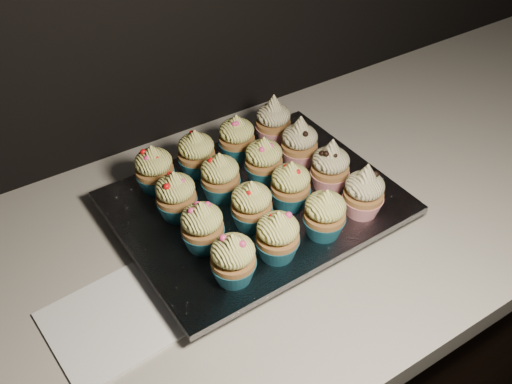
{
  "coord_description": "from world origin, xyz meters",
  "views": [
    {
      "loc": [
        -0.61,
        1.15,
        1.54
      ],
      "look_at": [
        -0.25,
        1.72,
        0.95
      ],
      "focal_mm": 40.0,
      "sensor_mm": 36.0,
      "label": 1
    }
  ],
  "objects": [
    {
      "name": "cupcake_0",
      "position": [
        -0.36,
        1.6,
        0.97
      ],
      "size": [
        0.06,
        0.06,
        0.08
      ],
      "color": "#17596E",
      "rests_on": "foil_lining"
    },
    {
      "name": "cupcake_9",
      "position": [
        -0.29,
        1.76,
        0.97
      ],
      "size": [
        0.06,
        0.06,
        0.08
      ],
      "color": "#17596E",
      "rests_on": "foil_lining"
    },
    {
      "name": "cupcake_3",
      "position": [
        -0.12,
        1.61,
        0.97
      ],
      "size": [
        0.06,
        0.06,
        0.1
      ],
      "color": "red",
      "rests_on": "foil_lining"
    },
    {
      "name": "cupcake_4",
      "position": [
        -0.36,
        1.68,
        0.97
      ],
      "size": [
        0.06,
        0.06,
        0.08
      ],
      "color": "#17596E",
      "rests_on": "foil_lining"
    },
    {
      "name": "cupcake_14",
      "position": [
        -0.21,
        1.84,
        0.97
      ],
      "size": [
        0.06,
        0.06,
        0.08
      ],
      "color": "#17596E",
      "rests_on": "foil_lining"
    },
    {
      "name": "cupcake_1",
      "position": [
        -0.28,
        1.6,
        0.97
      ],
      "size": [
        0.06,
        0.06,
        0.08
      ],
      "color": "#17596E",
      "rests_on": "foil_lining"
    },
    {
      "name": "cupcake_13",
      "position": [
        -0.29,
        1.83,
        0.97
      ],
      "size": [
        0.06,
        0.06,
        0.08
      ],
      "color": "#17596E",
      "rests_on": "foil_lining"
    },
    {
      "name": "cupcake_8",
      "position": [
        -0.37,
        1.76,
        0.97
      ],
      "size": [
        0.06,
        0.06,
        0.08
      ],
      "color": "#17596E",
      "rests_on": "foil_lining"
    },
    {
      "name": "cupcake_7",
      "position": [
        -0.13,
        1.69,
        0.97
      ],
      "size": [
        0.06,
        0.06,
        0.1
      ],
      "color": "red",
      "rests_on": "foil_lining"
    },
    {
      "name": "cupcake_5",
      "position": [
        -0.28,
        1.68,
        0.97
      ],
      "size": [
        0.06,
        0.06,
        0.08
      ],
      "color": "#17596E",
      "rests_on": "foil_lining"
    },
    {
      "name": "cupcake_10",
      "position": [
        -0.21,
        1.76,
        0.97
      ],
      "size": [
        0.06,
        0.06,
        0.08
      ],
      "color": "#17596E",
      "rests_on": "foil_lining"
    },
    {
      "name": "cupcake_11",
      "position": [
        -0.13,
        1.76,
        0.97
      ],
      "size": [
        0.06,
        0.06,
        0.1
      ],
      "color": "red",
      "rests_on": "foil_lining"
    },
    {
      "name": "cupcake_15",
      "position": [
        -0.13,
        1.84,
        0.97
      ],
      "size": [
        0.06,
        0.06,
        0.1
      ],
      "color": "red",
      "rests_on": "foil_lining"
    },
    {
      "name": "cupcake_6",
      "position": [
        -0.21,
        1.68,
        0.97
      ],
      "size": [
        0.06,
        0.06,
        0.08
      ],
      "color": "#17596E",
      "rests_on": "foil_lining"
    },
    {
      "name": "baking_tray",
      "position": [
        -0.25,
        1.72,
        0.91
      ],
      "size": [
        0.4,
        0.31,
        0.02
      ],
      "primitive_type": "cube",
      "rotation": [
        0.0,
        0.0,
        0.02
      ],
      "color": "black",
      "rests_on": "worktop"
    },
    {
      "name": "napkin",
      "position": [
        -0.53,
        1.65,
        0.9
      ],
      "size": [
        0.17,
        0.17,
        0.0
      ],
      "primitive_type": "cube",
      "rotation": [
        0.0,
        0.0,
        0.08
      ],
      "color": "white",
      "rests_on": "worktop"
    },
    {
      "name": "cupcake_12",
      "position": [
        -0.37,
        1.83,
        0.97
      ],
      "size": [
        0.06,
        0.06,
        0.08
      ],
      "color": "#17596E",
      "rests_on": "foil_lining"
    },
    {
      "name": "cupcake_2",
      "position": [
        -0.2,
        1.6,
        0.97
      ],
      "size": [
        0.06,
        0.06,
        0.08
      ],
      "color": "#17596E",
      "rests_on": "foil_lining"
    },
    {
      "name": "foil_lining",
      "position": [
        -0.25,
        1.72,
        0.93
      ],
      "size": [
        0.44,
        0.35,
        0.01
      ],
      "primitive_type": "cube",
      "rotation": [
        0.0,
        0.0,
        0.02
      ],
      "color": "silver",
      "rests_on": "baking_tray"
    },
    {
      "name": "worktop",
      "position": [
        0.0,
        1.7,
        0.88
      ],
      "size": [
        2.44,
        0.64,
        0.04
      ],
      "primitive_type": "cube",
      "color": "beige",
      "rests_on": "cabinet"
    },
    {
      "name": "cabinet",
      "position": [
        0.0,
        1.7,
        0.43
      ],
      "size": [
        2.4,
        0.6,
        0.86
      ],
      "primitive_type": "cube",
      "color": "black",
      "rests_on": "ground"
    }
  ]
}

